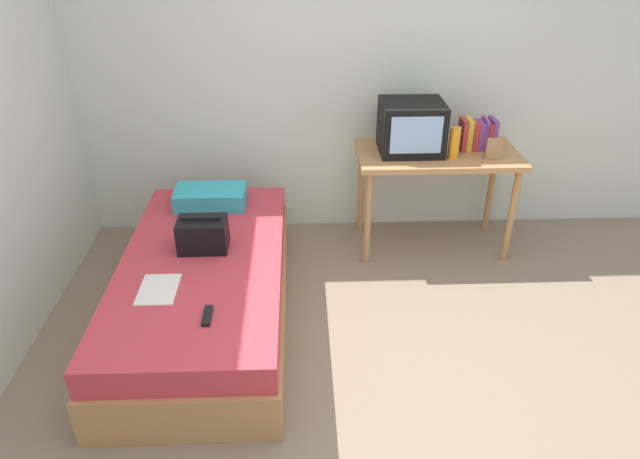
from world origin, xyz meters
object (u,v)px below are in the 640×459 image
at_px(book_row, 477,134).
at_px(picture_frame, 494,149).
at_px(desk, 437,165).
at_px(tv, 411,127).
at_px(handbag, 203,234).
at_px(bed, 205,289).
at_px(remote_dark, 207,316).
at_px(pillow, 211,197).
at_px(water_bottle, 454,143).
at_px(magazine, 158,289).

xyz_separation_m(book_row, picture_frame, (0.06, -0.21, -0.03)).
distance_m(desk, tv, 0.35).
height_order(tv, picture_frame, tv).
distance_m(book_row, handbag, 2.08).
bearing_deg(desk, bed, -151.98).
xyz_separation_m(desk, picture_frame, (0.35, -0.15, 0.18)).
bearing_deg(remote_dark, pillow, 96.39).
bearing_deg(picture_frame, desk, 157.44).
bearing_deg(handbag, bed, -92.30).
relative_size(water_bottle, magazine, 0.79).
height_order(picture_frame, pillow, picture_frame).
relative_size(desk, remote_dark, 7.44).
xyz_separation_m(pillow, remote_dark, (0.14, -1.28, -0.05)).
height_order(water_bottle, book_row, same).
bearing_deg(magazine, picture_frame, 25.70).
bearing_deg(desk, tv, 171.72).
relative_size(book_row, magazine, 0.85).
distance_m(desk, magazine, 2.16).
bearing_deg(magazine, handbag, 65.80).
bearing_deg(magazine, water_bottle, 29.41).
bearing_deg(remote_dark, picture_frame, 34.96).
height_order(desk, book_row, book_row).
distance_m(tv, handbag, 1.65).
height_order(bed, remote_dark, remote_dark).
height_order(bed, tv, tv).
xyz_separation_m(desk, handbag, (-1.60, -0.75, -0.12)).
bearing_deg(picture_frame, pillow, -179.79).
bearing_deg(remote_dark, water_bottle, 39.89).
bearing_deg(tv, water_bottle, -28.88).
bearing_deg(water_bottle, book_row, 41.01).
height_order(water_bottle, magazine, water_bottle).
bearing_deg(picture_frame, water_bottle, 175.56).
bearing_deg(remote_dark, desk, 43.84).
bearing_deg(handbag, book_row, 23.13).
xyz_separation_m(bed, desk, (1.61, 0.85, 0.45)).
bearing_deg(magazine, book_row, 30.75).
bearing_deg(book_row, bed, -154.17).
height_order(water_bottle, picture_frame, water_bottle).
xyz_separation_m(water_bottle, pillow, (-1.71, -0.03, -0.37)).
distance_m(handbag, magazine, 0.48).
xyz_separation_m(bed, picture_frame, (1.96, 0.71, 0.62)).
bearing_deg(water_bottle, bed, -156.49).
xyz_separation_m(picture_frame, handbag, (-1.95, -0.60, -0.29)).
relative_size(picture_frame, magazine, 0.53).
bearing_deg(magazine, bed, 59.53).
bearing_deg(handbag, water_bottle, 20.35).
xyz_separation_m(desk, pillow, (-1.63, -0.15, -0.15)).
xyz_separation_m(pillow, magazine, (-0.16, -1.03, -0.06)).
distance_m(bed, remote_dark, 0.64).
relative_size(bed, tv, 4.55).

